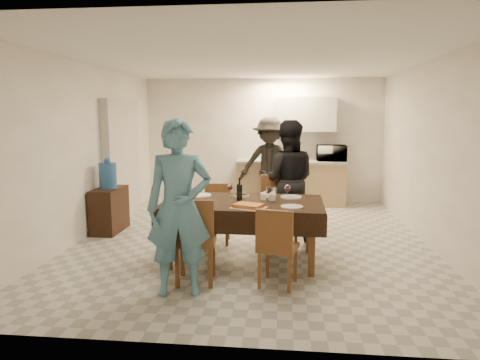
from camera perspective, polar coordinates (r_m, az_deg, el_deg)
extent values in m
cube|color=beige|center=(6.42, 1.59, -7.92)|extent=(5.00, 6.00, 0.02)
cube|color=white|center=(6.20, 1.70, 15.77)|extent=(5.00, 6.00, 0.02)
cube|color=white|center=(9.16, 3.04, 5.29)|extent=(5.00, 0.02, 2.60)
cube|color=white|center=(3.21, -2.32, -0.76)|extent=(5.00, 0.02, 2.60)
cube|color=white|center=(6.83, -19.81, 3.68)|extent=(0.02, 6.00, 2.60)
cube|color=white|center=(6.49, 24.27, 3.20)|extent=(0.02, 6.00, 2.60)
cube|color=beige|center=(7.92, -15.45, 2.66)|extent=(0.15, 1.40, 2.10)
cube|color=tan|center=(8.93, 6.74, -0.47)|extent=(2.20, 0.60, 0.86)
cube|color=#A6A7A1|center=(8.87, 6.79, 2.44)|extent=(2.24, 0.64, 0.05)
cube|color=silver|center=(8.97, 8.83, 8.64)|extent=(1.20, 0.34, 0.70)
cube|color=black|center=(5.33, 0.41, -3.06)|extent=(1.99, 1.19, 0.04)
cube|color=brown|center=(5.42, 0.41, -7.04)|extent=(0.07, 0.07, 0.73)
cube|color=brown|center=(4.74, -5.95, -8.07)|extent=(0.47, 0.47, 0.05)
cube|color=brown|center=(4.49, -6.51, -5.61)|extent=(0.44, 0.08, 0.47)
cube|color=brown|center=(4.66, 5.10, -8.94)|extent=(0.47, 0.47, 0.05)
cube|color=brown|center=(4.42, 5.10, -6.73)|extent=(0.39, 0.13, 0.42)
cube|color=brown|center=(6.18, -3.10, -4.66)|extent=(0.40, 0.40, 0.05)
cube|color=brown|center=(5.97, -3.37, -2.92)|extent=(0.38, 0.06, 0.41)
cube|color=brown|center=(6.09, 5.31, -4.20)|extent=(0.57, 0.57, 0.05)
cube|color=brown|center=(5.84, 5.32, -2.10)|extent=(0.43, 0.19, 0.48)
cube|color=black|center=(7.08, -17.01, -3.82)|extent=(0.38, 0.75, 0.69)
cylinder|color=#3468BB|center=(6.99, -17.20, 0.57)|extent=(0.27, 0.27, 0.40)
cylinder|color=white|center=(5.24, 4.18, -1.98)|extent=(0.13, 0.13, 0.19)
cube|color=#D5853E|center=(4.94, 1.15, -3.47)|extent=(0.45, 0.39, 0.05)
cylinder|color=white|center=(5.47, 3.72, -2.15)|extent=(0.19, 0.19, 0.07)
cylinder|color=white|center=(5.60, 0.17, -2.11)|extent=(0.18, 0.18, 0.03)
cylinder|color=white|center=(5.12, -6.62, -3.26)|extent=(0.28, 0.28, 0.02)
cylinder|color=white|center=(5.01, 6.95, -3.56)|extent=(0.26, 0.26, 0.01)
cylinder|color=white|center=(5.70, -5.32, -2.04)|extent=(0.29, 0.29, 0.02)
cylinder|color=white|center=(5.59, 6.84, -2.27)|extent=(0.28, 0.28, 0.02)
imported|color=silver|center=(8.90, 12.11, 3.53)|extent=(0.58, 0.39, 0.32)
imported|color=#548CAC|center=(4.37, -8.12, -3.68)|extent=(0.73, 0.56, 1.80)
imported|color=black|center=(6.32, 6.30, -0.05)|extent=(0.87, 0.69, 1.76)
imported|color=black|center=(8.42, 3.93, 2.23)|extent=(1.16, 0.67, 1.79)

